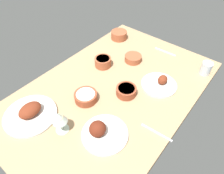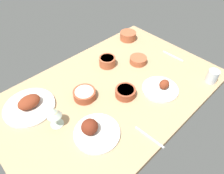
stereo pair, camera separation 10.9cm
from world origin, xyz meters
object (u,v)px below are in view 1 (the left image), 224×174
(plate_center_main, at_px, (30,113))
(bowl_cream, at_px, (86,97))
(bowl_potatoes, at_px, (133,58))
(bowl_pasta, at_px, (119,35))
(plate_far_side, at_px, (102,132))
(wine_glass, at_px, (59,118))
(spoon_loose, at_px, (156,133))
(plate_near_viewer, at_px, (160,84))
(bowl_sauce, at_px, (126,91))
(water_tumbler, at_px, (206,68))
(fork_loose, at_px, (165,52))
(bowl_soup, at_px, (103,62))

(plate_center_main, bearing_deg, bowl_cream, 151.21)
(bowl_potatoes, distance_m, bowl_pasta, 0.32)
(plate_far_side, distance_m, plate_center_main, 0.42)
(bowl_cream, bearing_deg, plate_far_side, 62.79)
(bowl_potatoes, distance_m, wine_glass, 0.72)
(bowl_cream, height_order, spoon_loose, bowl_cream)
(plate_far_side, xyz_separation_m, plate_center_main, (0.16, -0.38, -0.00))
(plate_near_viewer, relative_size, bowl_sauce, 1.82)
(bowl_pasta, height_order, spoon_loose, bowl_pasta)
(plate_far_side, height_order, water_tumbler, plate_far_side)
(plate_near_viewer, height_order, bowl_potatoes, plate_near_viewer)
(bowl_potatoes, relative_size, fork_loose, 0.70)
(bowl_cream, bearing_deg, wine_glass, 12.63)
(bowl_sauce, height_order, bowl_pasta, bowl_pasta)
(bowl_sauce, distance_m, bowl_pasta, 0.63)
(fork_loose, bearing_deg, bowl_potatoes, -120.12)
(plate_far_side, distance_m, spoon_loose, 0.28)
(plate_near_viewer, xyz_separation_m, spoon_loose, (0.31, 0.16, -0.01))
(water_tumbler, bearing_deg, plate_center_main, -32.37)
(bowl_cream, relative_size, bowl_sauce, 1.09)
(plate_far_side, distance_m, fork_loose, 0.85)
(plate_center_main, xyz_separation_m, bowl_soup, (-0.58, 0.02, 0.01))
(bowl_pasta, relative_size, spoon_loose, 0.74)
(bowl_cream, xyz_separation_m, bowl_sauce, (-0.19, 0.16, 0.00))
(plate_far_side, distance_m, bowl_potatoes, 0.65)
(bowl_cream, height_order, bowl_pasta, bowl_pasta)
(bowl_potatoes, bearing_deg, water_tumbler, 113.12)
(bowl_soup, bearing_deg, bowl_cream, 23.49)
(plate_far_side, height_order, bowl_sauce, plate_far_side)
(bowl_pasta, xyz_separation_m, fork_loose, (-0.07, 0.39, -0.03))
(bowl_potatoes, xyz_separation_m, bowl_pasta, (-0.17, -0.26, 0.01))
(bowl_soup, relative_size, bowl_sauce, 0.93)
(bowl_cream, distance_m, bowl_soup, 0.33)
(plate_near_viewer, bearing_deg, spoon_loose, 27.45)
(plate_near_viewer, distance_m, fork_loose, 0.38)
(plate_near_viewer, bearing_deg, bowl_cream, -36.07)
(wine_glass, height_order, spoon_loose, wine_glass)
(plate_center_main, xyz_separation_m, bowl_cream, (-0.28, 0.15, 0.01))
(plate_near_viewer, height_order, bowl_soup, plate_near_viewer)
(bowl_sauce, bearing_deg, plate_far_side, 13.80)
(plate_center_main, relative_size, wine_glass, 2.06)
(bowl_sauce, xyz_separation_m, water_tumbler, (-0.49, 0.30, 0.02))
(fork_loose, relative_size, spoon_loose, 0.99)
(bowl_soup, distance_m, bowl_potatoes, 0.22)
(plate_near_viewer, relative_size, wine_glass, 1.60)
(wine_glass, bearing_deg, fork_loose, 175.27)
(bowl_cream, bearing_deg, spoon_loose, 98.56)
(water_tumbler, relative_size, fork_loose, 0.51)
(wine_glass, relative_size, fork_loose, 0.81)
(plate_far_side, xyz_separation_m, bowl_cream, (-0.12, -0.23, 0.00))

